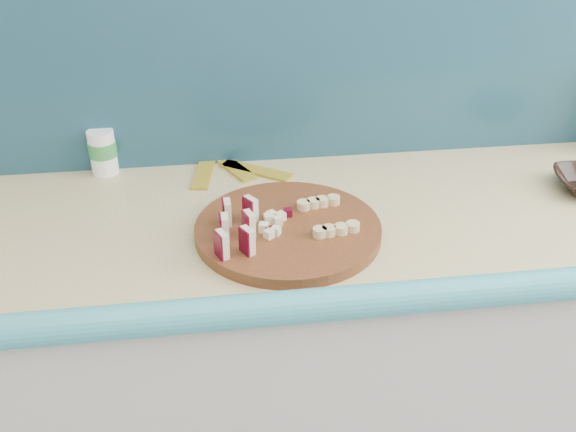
% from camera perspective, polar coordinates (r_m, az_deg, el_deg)
% --- Properties ---
extents(kitchen_counter, '(2.20, 0.63, 0.91)m').
position_cam_1_polar(kitchen_counter, '(1.68, 11.73, -12.68)').
color(kitchen_counter, beige).
rests_on(kitchen_counter, ground).
extents(backsplash, '(2.20, 0.02, 0.50)m').
position_cam_1_polar(backsplash, '(1.57, 11.15, 14.10)').
color(backsplash, teal).
rests_on(backsplash, kitchen_counter).
extents(cutting_board, '(0.42, 0.42, 0.02)m').
position_cam_1_polar(cutting_board, '(1.27, 0.00, -1.23)').
color(cutting_board, '#46260F').
rests_on(cutting_board, kitchen_counter).
extents(apple_wedges, '(0.08, 0.15, 0.05)m').
position_cam_1_polar(apple_wedges, '(1.21, -4.61, -0.90)').
color(apple_wedges, beige).
rests_on(apple_wedges, cutting_board).
extents(apple_chunks, '(0.06, 0.06, 0.02)m').
position_cam_1_polar(apple_chunks, '(1.25, -0.98, -0.58)').
color(apple_chunks, beige).
rests_on(apple_chunks, cutting_board).
extents(banana_slices, '(0.11, 0.15, 0.02)m').
position_cam_1_polar(banana_slices, '(1.28, 3.42, 0.04)').
color(banana_slices, '#CDB57D').
rests_on(banana_slices, cutting_board).
extents(canister, '(0.06, 0.06, 0.11)m').
position_cam_1_polar(canister, '(1.55, -16.14, 5.56)').
color(canister, white).
rests_on(canister, kitchen_counter).
extents(banana_peel, '(0.24, 0.20, 0.01)m').
position_cam_1_polar(banana_peel, '(1.53, -5.10, 4.15)').
color(banana_peel, gold).
rests_on(banana_peel, kitchen_counter).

